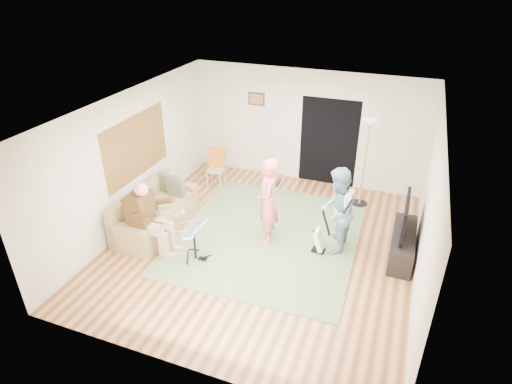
% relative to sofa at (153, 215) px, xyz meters
% --- Properties ---
extents(floor, '(6.00, 6.00, 0.00)m').
position_rel_sofa_xyz_m(floor, '(2.29, 0.18, -0.27)').
color(floor, brown).
rests_on(floor, ground).
extents(walls, '(5.50, 6.00, 2.70)m').
position_rel_sofa_xyz_m(walls, '(2.29, 0.18, 1.08)').
color(walls, beige).
rests_on(walls, floor).
extents(ceiling, '(6.00, 6.00, 0.00)m').
position_rel_sofa_xyz_m(ceiling, '(2.29, 0.18, 2.43)').
color(ceiling, white).
rests_on(ceiling, walls).
extents(window_blinds, '(0.00, 2.05, 2.05)m').
position_rel_sofa_xyz_m(window_blinds, '(-0.45, 0.38, 1.28)').
color(window_blinds, brown).
rests_on(window_blinds, walls).
extents(doorway, '(2.10, 0.00, 2.10)m').
position_rel_sofa_xyz_m(doorway, '(2.84, 3.17, 0.78)').
color(doorway, black).
rests_on(doorway, walls).
extents(picture_frame, '(0.42, 0.03, 0.32)m').
position_rel_sofa_xyz_m(picture_frame, '(1.04, 3.17, 1.63)').
color(picture_frame, '#3F2314').
rests_on(picture_frame, walls).
extents(area_rug, '(3.54, 3.91, 0.02)m').
position_rel_sofa_xyz_m(area_rug, '(2.29, 0.50, -0.27)').
color(area_rug, '#5C7446').
rests_on(area_rug, floor).
extents(sofa, '(0.84, 2.03, 0.82)m').
position_rel_sofa_xyz_m(sofa, '(0.00, 0.00, 0.00)').
color(sofa, '#9C814E').
rests_on(sofa, floor).
extents(drummer, '(0.89, 0.50, 1.36)m').
position_rel_sofa_xyz_m(drummer, '(0.42, -0.65, 0.26)').
color(drummer, '#4D3215').
rests_on(drummer, sofa).
extents(drum_kit, '(0.38, 0.68, 0.70)m').
position_rel_sofa_xyz_m(drum_kit, '(1.29, -0.65, 0.03)').
color(drum_kit, black).
rests_on(drum_kit, floor).
extents(singer, '(0.60, 0.72, 1.70)m').
position_rel_sofa_xyz_m(singer, '(2.31, 0.38, 0.58)').
color(singer, '#EB6668').
rests_on(singer, floor).
extents(microphone, '(0.06, 0.06, 0.24)m').
position_rel_sofa_xyz_m(microphone, '(2.51, 0.38, 1.00)').
color(microphone, black).
rests_on(microphone, singer).
extents(guitarist, '(0.64, 0.82, 1.67)m').
position_rel_sofa_xyz_m(guitarist, '(3.57, 0.52, 0.56)').
color(guitarist, '#6D8FA0').
rests_on(guitarist, floor).
extents(guitar_held, '(0.18, 0.61, 0.26)m').
position_rel_sofa_xyz_m(guitar_held, '(3.77, 0.52, 0.86)').
color(guitar_held, white).
rests_on(guitar_held, guitarist).
extents(guitar_spare, '(0.32, 0.29, 0.90)m').
position_rel_sofa_xyz_m(guitar_spare, '(3.35, 0.35, -0.02)').
color(guitar_spare, black).
rests_on(guitar_spare, floor).
extents(torchiere_lamp, '(0.35, 0.35, 1.97)m').
position_rel_sofa_xyz_m(torchiere_lamp, '(3.78, 2.40, 1.08)').
color(torchiere_lamp, black).
rests_on(torchiere_lamp, floor).
extents(dining_chair, '(0.44, 0.45, 0.90)m').
position_rel_sofa_xyz_m(dining_chair, '(0.40, 2.13, 0.05)').
color(dining_chair, tan).
rests_on(dining_chair, floor).
extents(tv_cabinet, '(0.40, 1.40, 0.50)m').
position_rel_sofa_xyz_m(tv_cabinet, '(4.79, 0.76, -0.02)').
color(tv_cabinet, black).
rests_on(tv_cabinet, floor).
extents(television, '(0.06, 1.09, 0.63)m').
position_rel_sofa_xyz_m(television, '(4.74, 0.76, 0.58)').
color(television, black).
rests_on(television, tv_cabinet).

